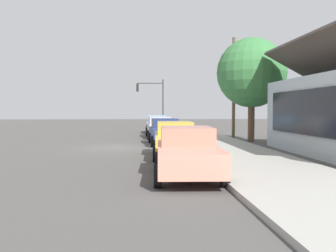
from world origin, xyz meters
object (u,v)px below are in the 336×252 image
Objects in this scene: car_navy at (165,131)px; utility_pole_wooden at (234,86)px; car_mustard at (175,139)px; car_silver at (160,127)px; fire_hydrant_red at (182,133)px; car_skyblue at (157,124)px; shade_tree at (252,73)px; car_coral at (187,152)px; traffic_light_main at (153,96)px.

car_navy is 8.02m from utility_pole_wooden.
car_mustard is 0.66× the size of utility_pole_wooden.
fire_hydrant_red is at bearing 36.81° from car_silver.
shade_tree reaches higher than car_skyblue.
car_skyblue is 22.55m from car_coral.
car_silver is 5.66m from car_navy.
car_coral is at bearing 1.61° from car_skyblue.
car_silver and car_coral have the same top height.
car_coral is at bearing -1.37° from car_silver.
car_skyblue is 0.69× the size of shade_tree.
car_navy reaches higher than fire_hydrant_red.
car_navy and car_mustard have the same top height.
fire_hydrant_red is at bearing 176.99° from car_coral.
car_navy is at bearing -177.48° from car_coral.
traffic_light_main is (-27.18, -0.09, 2.67)m from car_coral.
car_mustard is 10.27m from shade_tree.
shade_tree is (9.72, 5.79, 3.74)m from car_skyblue.
traffic_light_main is (-21.95, -0.20, 2.67)m from car_mustard.
car_coral is 15.10m from fire_hydrant_red.
utility_pole_wooden is at bearing 27.35° from traffic_light_main.
car_silver is 0.98× the size of car_coral.
car_coral is at bearing -5.98° from fire_hydrant_red.
car_mustard is at bearing -0.95° from car_silver.
utility_pole_wooden is 5.41m from fire_hydrant_red.
shade_tree is 9.67× the size of fire_hydrant_red.
car_skyblue reaches higher than fire_hydrant_red.
car_navy is 11.28m from car_coral.
traffic_light_main is 0.69× the size of utility_pole_wooden.
car_silver is 11.72m from car_mustard.
shade_tree is 1.32× the size of traffic_light_main.
car_coral is 27.31m from traffic_light_main.
fire_hydrant_red is (-3.74, 1.49, -0.32)m from car_navy.
shade_tree is at bearing 32.71° from car_skyblue.
car_silver is 0.69× the size of shade_tree.
car_navy is 0.85× the size of traffic_light_main.
fire_hydrant_red is at bearing 7.77° from traffic_light_main.
car_coral is at bearing -24.75° from shade_tree.
shade_tree is 3.48m from utility_pole_wooden.
car_silver reaches higher than fire_hydrant_red.
car_silver is 10.58m from traffic_light_main.
fire_hydrant_red is (12.16, 1.66, -2.99)m from traffic_light_main.
car_skyblue is 7.68m from fire_hydrant_red.
shade_tree is at bearing 5.73° from utility_pole_wooden.
car_coral is 0.71× the size of shade_tree.
traffic_light_main reaches higher than car_mustard.
car_silver is 0.96× the size of car_mustard.
car_mustard reaches higher than fire_hydrant_red.
utility_pole_wooden is (0.71, 5.50, 3.11)m from car_silver.
car_mustard is 12.68m from utility_pole_wooden.
car_coral is 0.93× the size of traffic_light_main.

